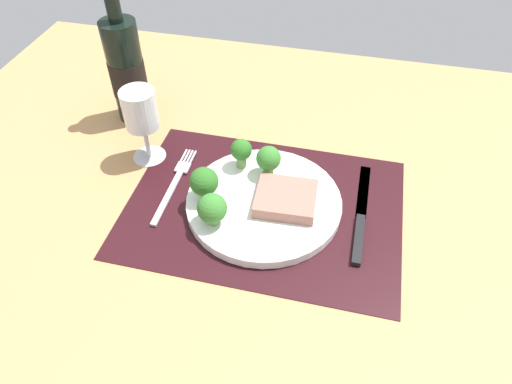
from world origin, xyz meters
TOP-DOWN VIEW (x-y plane):
  - ground_plane at (0.00, 0.00)cm, footprint 140.00×110.00cm
  - placemat at (0.00, 0.00)cm, footprint 45.71×33.31cm
  - plate at (0.00, 0.00)cm, footprint 25.87×25.87cm
  - steak at (3.67, -0.13)cm, footprint 10.20×9.18cm
  - broccoli_center at (-0.64, 6.35)cm, footprint 4.28×4.28cm
  - broccoli_back_left at (-9.55, -1.79)cm, footprint 4.76×4.76cm
  - broccoli_near_fork at (-6.71, -6.68)cm, footprint 4.72×4.72cm
  - broccoli_front_edge at (-5.70, 7.27)cm, footprint 3.78×3.78cm
  - fork at (-16.42, 1.42)cm, footprint 2.40×19.20cm
  - knife at (16.07, 0.53)cm, footprint 1.80×23.00cm
  - wine_bottle at (-31.45, 19.54)cm, footprint 6.91×6.91cm
  - wine_glass at (-23.76, 7.85)cm, footprint 6.13×6.13cm

SIDE VIEW (x-z plane):
  - ground_plane at x=0.00cm, z-range -3.00..0.00cm
  - placemat at x=0.00cm, z-range 0.00..0.30cm
  - fork at x=-16.42cm, z-range 0.30..0.80cm
  - knife at x=16.07cm, z-range 0.20..1.00cm
  - plate at x=0.00cm, z-range 0.30..1.90cm
  - steak at x=3.67cm, z-range 1.90..4.06cm
  - broccoli_near_fork at x=-6.71cm, z-range 2.22..7.80cm
  - broccoli_center at x=-0.64cm, z-range 2.41..8.08cm
  - broccoli_front_edge at x=-5.70cm, z-range 2.53..8.16cm
  - broccoli_back_left at x=-9.55cm, z-range 2.46..8.56cm
  - wine_glass at x=-23.76cm, z-range 2.65..16.96cm
  - wine_bottle at x=-31.45cm, z-range -3.97..25.10cm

